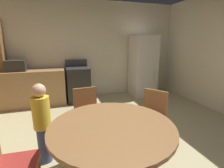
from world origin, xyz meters
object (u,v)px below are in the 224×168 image
refrigerator (143,66)px  chair_west (6,164)px  person_child (42,122)px  oven_range (78,84)px  chair_northeast (152,115)px  microwave (16,66)px  chair_north (87,112)px  dining_table (112,138)px

refrigerator → chair_west: bearing=-135.0°
refrigerator → person_child: (-2.63, -2.28, -0.30)m
oven_range → chair_northeast: (0.83, -2.42, 0.03)m
microwave → chair_west: (0.45, -2.95, -0.53)m
oven_range → chair_west: oven_range is taller
chair_north → chair_northeast: size_ratio=1.00×
dining_table → person_child: 1.00m
dining_table → chair_north: 1.01m
chair_north → person_child: size_ratio=0.80×
chair_north → chair_west: bearing=-49.2°
chair_west → refrigerator: bearing=48.0°
oven_range → refrigerator: size_ratio=0.62×
refrigerator → microwave: bearing=179.1°
oven_range → dining_table: oven_range is taller
chair_north → person_child: person_child is taller
microwave → chair_west: 3.03m
refrigerator → person_child: refrigerator is taller
oven_range → person_child: 2.45m
person_child → refrigerator: bearing=83.4°
chair_northeast → chair_west: bearing=-19.2°
chair_north → refrigerator: bearing=129.0°
oven_range → microwave: (-1.44, -0.00, 0.56)m
oven_range → chair_north: bearing=-92.4°
dining_table → chair_west: (-1.00, 0.05, -0.11)m
oven_range → microwave: microwave is taller
chair_north → oven_range: bearing=172.1°
refrigerator → chair_north: (-1.99, -1.95, -0.38)m
refrigerator → dining_table: size_ratio=1.36×
refrigerator → chair_north: bearing=-135.6°
person_child → dining_table: bearing=0.0°
chair_northeast → person_child: person_child is taller
dining_table → chair_north: chair_north is taller
refrigerator → chair_northeast: (-1.08, -2.37, -0.38)m
microwave → person_child: bearing=-72.8°
dining_table → chair_northeast: bearing=35.4°
refrigerator → chair_northeast: bearing=-114.4°
microwave → chair_west: bearing=-81.3°
dining_table → refrigerator: bearing=57.3°
microwave → refrigerator: bearing=-0.9°
person_child → chair_northeast: bearing=39.2°
oven_range → refrigerator: bearing=-1.6°
chair_northeast → oven_range: bearing=-106.5°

